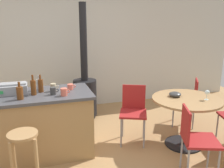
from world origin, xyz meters
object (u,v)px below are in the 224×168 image
object	(u,v)px
kitchen_island	(39,125)
bottle_2	(41,85)
wooden_stool	(24,149)
folding_chair_left	(133,109)
toolbox	(11,89)
bottle_0	(39,84)
cup_0	(70,87)
folding_chair_far	(188,99)
dining_table	(186,110)
cup_3	(54,87)
wood_stove	(85,91)
wine_glass	(207,93)
folding_chair_right	(195,137)
cup_1	(53,91)
bottle_1	(20,93)
cup_2	(64,92)
serving_bowl	(175,94)
bottle_3	(33,87)

from	to	relation	value
kitchen_island	bottle_2	xyz separation A→B (m)	(0.07, 0.06, 0.54)
wooden_stool	folding_chair_left	bearing A→B (deg)	24.28
kitchen_island	toolbox	bearing A→B (deg)	162.08
bottle_0	cup_0	bearing A→B (deg)	-14.73
folding_chair_far	wooden_stool	bearing A→B (deg)	-160.57
wooden_stool	dining_table	xyz separation A→B (m)	(2.26, 0.34, 0.08)
folding_chair_far	bottle_0	xyz separation A→B (m)	(-2.51, -0.08, 0.48)
toolbox	bottle_2	bearing A→B (deg)	-5.81
toolbox	cup_3	bearing A→B (deg)	-5.38
wood_stove	bottle_0	world-z (taller)	wood_stove
kitchen_island	toolbox	xyz separation A→B (m)	(-0.31, 0.10, 0.52)
wooden_stool	wine_glass	size ratio (longest dim) A/B	4.78
kitchen_island	toolbox	world-z (taller)	toolbox
folding_chair_right	cup_1	xyz separation A→B (m)	(-1.53, 0.97, 0.43)
folding_chair_right	bottle_1	xyz separation A→B (m)	(-1.94, 0.89, 0.46)
dining_table	cup_1	size ratio (longest dim) A/B	8.94
cup_1	cup_3	size ratio (longest dim) A/B	0.98
folding_chair_left	bottle_0	distance (m)	1.45
dining_table	cup_1	distance (m)	1.93
dining_table	wood_stove	xyz separation A→B (m)	(-1.21, 1.51, -0.04)
bottle_2	cup_2	world-z (taller)	bottle_2
folding_chair_right	cup_1	world-z (taller)	cup_1
wooden_stool	wood_stove	xyz separation A→B (m)	(1.05, 1.85, 0.04)
bottle_1	bottle_2	world-z (taller)	bottle_2
cup_2	bottle_0	bearing A→B (deg)	129.36
cup_0	cup_3	world-z (taller)	cup_3
dining_table	cup_1	world-z (taller)	cup_1
wine_glass	serving_bowl	size ratio (longest dim) A/B	0.80
folding_chair_right	bottle_3	bearing A→B (deg)	149.74
bottle_1	bottle_3	xyz separation A→B (m)	(0.16, 0.14, 0.02)
dining_table	wine_glass	world-z (taller)	wine_glass
cup_0	bottle_1	bearing A→B (deg)	-159.27
dining_table	cup_2	world-z (taller)	cup_2
folding_chair_left	wooden_stool	bearing A→B (deg)	-155.72
bottle_1	cup_2	size ratio (longest dim) A/B	1.79
folding_chair_right	toolbox	distance (m)	2.42
cup_1	cup_0	bearing A→B (deg)	33.92
folding_chair_right	folding_chair_far	bearing A→B (deg)	58.56
dining_table	folding_chair_left	size ratio (longest dim) A/B	1.15
folding_chair_right	wine_glass	world-z (taller)	wine_glass
folding_chair_left	wood_stove	xyz separation A→B (m)	(-0.53, 1.14, 0.01)
bottle_3	cup_2	bearing A→B (deg)	-21.99
dining_table	cup_0	xyz separation A→B (m)	(-1.62, 0.44, 0.37)
bottle_1	cup_1	bearing A→B (deg)	11.25
cup_0	serving_bowl	distance (m)	1.54
cup_0	serving_bowl	world-z (taller)	cup_0
cup_3	wine_glass	world-z (taller)	cup_3
cup_2	bottle_2	bearing A→B (deg)	137.51
bottle_1	serving_bowl	size ratio (longest dim) A/B	1.24
cup_0	cup_3	xyz separation A→B (m)	(-0.23, -0.01, 0.01)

